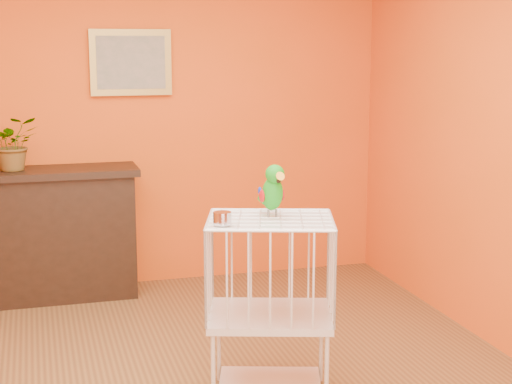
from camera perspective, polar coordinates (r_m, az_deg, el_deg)
name	(u,v)px	position (r m, az deg, el deg)	size (l,w,h in m)	color
room_shell	(187,106)	(3.94, -5.05, 6.26)	(4.50, 4.50, 4.50)	#E95615
console_cabinet	(49,234)	(6.04, -14.83, -2.99)	(1.33, 0.48, 0.99)	black
potted_plant	(14,149)	(5.97, -17.22, 3.01)	(0.35, 0.39, 0.30)	#26722D
framed_picture	(131,62)	(6.12, -9.09, 9.29)	(0.62, 0.04, 0.50)	#A58A3B
birdcage	(270,307)	(4.20, 1.03, -8.34)	(0.76, 0.66, 0.99)	beige
feed_cup	(222,218)	(3.92, -2.47, -1.92)	(0.09, 0.09, 0.06)	silver
parrot	(273,190)	(4.09, 1.21, 0.16)	(0.14, 0.26, 0.28)	#59544C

